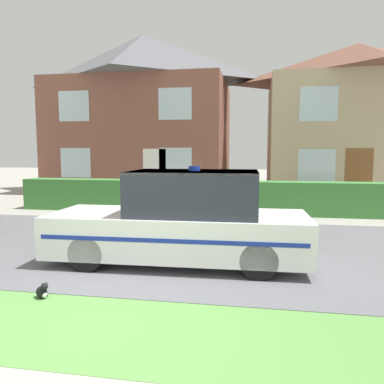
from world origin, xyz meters
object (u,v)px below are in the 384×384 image
cat (42,291)px  house_left (144,113)px  house_right (356,119)px  police_car (183,221)px  wheelie_bin (138,191)px

cat → house_left: bearing=131.7°
cat → house_right: 15.92m
police_car → wheelie_bin: (-2.90, 6.40, -0.19)m
house_right → wheelie_bin: bearing=-147.2°
police_car → cat: bearing=49.7°
police_car → house_right: house_right is taller
house_left → house_right: size_ratio=1.07×
cat → wheelie_bin: (-1.35, 8.31, 0.47)m
house_left → wheelie_bin: (1.48, -5.60, -3.37)m
house_left → police_car: bearing=-69.9°
wheelie_bin → house_left: bearing=104.5°
cat → house_right: house_right is taller
cat → house_left: house_left is taller
police_car → house_left: bearing=-71.3°
cat → wheelie_bin: bearing=129.4°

